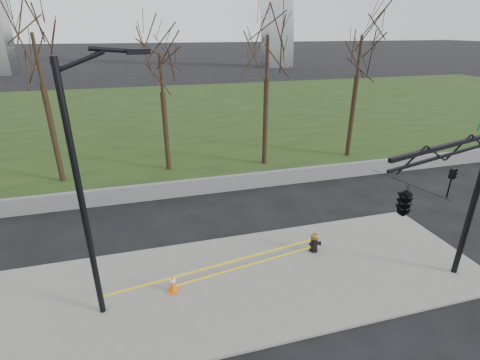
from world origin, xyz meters
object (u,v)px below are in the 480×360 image
object	(u,v)px
street_light	(87,181)
traffic_signal_mast	(422,194)
fire_hydrant	(314,242)
traffic_cone	(173,283)

from	to	relation	value
street_light	traffic_signal_mast	bearing A→B (deg)	-21.63
fire_hydrant	traffic_cone	bearing A→B (deg)	-156.93
traffic_signal_mast	traffic_cone	bearing A→B (deg)	145.59
street_light	traffic_cone	bearing A→B (deg)	0.24
traffic_cone	traffic_signal_mast	distance (m)	8.54
traffic_cone	street_light	distance (m)	4.75
fire_hydrant	traffic_signal_mast	size ratio (longest dim) A/B	0.14
fire_hydrant	street_light	xyz separation A→B (m)	(-7.96, -1.24, 4.20)
fire_hydrant	traffic_signal_mast	xyz separation A→B (m)	(1.38, -3.52, 3.65)
traffic_cone	street_light	world-z (taller)	street_light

